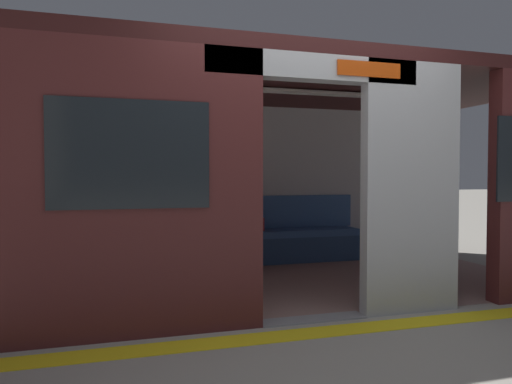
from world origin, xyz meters
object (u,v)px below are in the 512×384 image
(bench_seat, at_px, (237,239))
(book, at_px, (197,231))
(grab_pole_door, at_px, (251,189))
(person_seated, at_px, (227,215))
(train_car, at_px, (259,144))
(handbag, at_px, (254,224))

(bench_seat, height_order, book, book)
(bench_seat, bearing_deg, grab_pole_door, 79.20)
(person_seated, height_order, book, person_seated)
(bench_seat, bearing_deg, book, -6.01)
(train_car, height_order, bench_seat, train_car)
(person_seated, bearing_deg, bench_seat, -160.50)
(bench_seat, distance_m, grab_pole_door, 2.16)
(train_car, xyz_separation_m, person_seated, (0.10, -1.10, -0.83))
(train_car, xyz_separation_m, handbag, (-0.28, -1.18, -0.97))
(train_car, height_order, grab_pole_door, train_car)
(person_seated, relative_size, book, 5.29)
(train_car, height_order, handbag, train_car)
(train_car, xyz_separation_m, bench_seat, (-0.05, -1.15, -1.16))
(person_seated, bearing_deg, grab_pole_door, 83.15)
(handbag, bearing_deg, person_seated, 12.38)
(bench_seat, xyz_separation_m, handbag, (-0.23, -0.03, 0.19))
(book, relative_size, grab_pole_door, 0.11)
(train_car, distance_m, book, 1.66)
(bench_seat, distance_m, book, 0.53)
(handbag, bearing_deg, train_car, 76.58)
(train_car, relative_size, person_seated, 5.50)
(person_seated, relative_size, handbag, 4.47)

